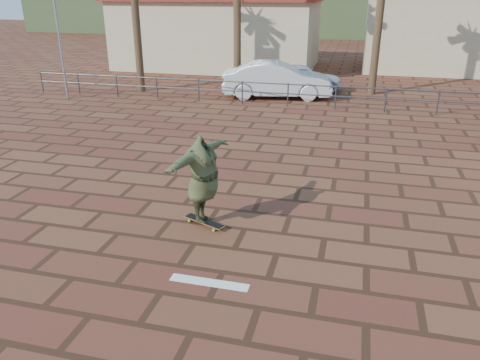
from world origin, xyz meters
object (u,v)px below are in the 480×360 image
object	(u,v)px
longboard	(204,221)
skateboarder	(203,180)
car_white	(277,80)
car_silver	(299,78)

from	to	relation	value
longboard	skateboarder	distance (m)	0.96
longboard	skateboarder	world-z (taller)	skateboarder
skateboarder	car_white	bearing A→B (deg)	15.42
car_silver	skateboarder	bearing A→B (deg)	159.99
skateboarder	car_silver	distance (m)	14.36
longboard	car_white	world-z (taller)	car_white
longboard	skateboarder	xyz separation A→B (m)	(0.00, -0.00, 0.96)
car_silver	longboard	bearing A→B (deg)	159.99
car_silver	car_white	xyz separation A→B (m)	(-0.83, -1.50, 0.12)
longboard	car_white	distance (m)	12.89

